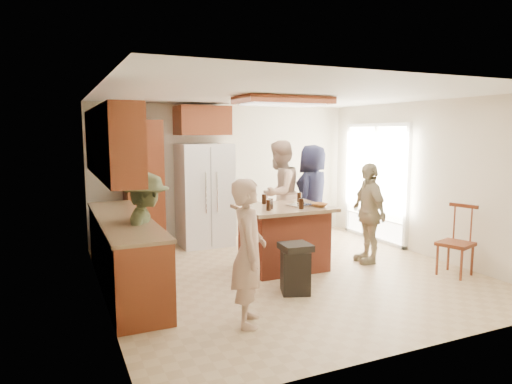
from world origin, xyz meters
name	(u,v)px	position (x,y,z in m)	size (l,w,h in m)	color
room_shell	(434,186)	(4.37, 1.64, 0.87)	(8.00, 5.20, 5.00)	tan
person_front_left	(249,253)	(-1.19, -1.32, 0.77)	(0.56, 0.41, 1.53)	tan
person_behind_left	(279,194)	(0.63, 1.54, 0.93)	(0.90, 0.56, 1.86)	tan
person_behind_right	(313,195)	(1.21, 1.37, 0.89)	(0.87, 0.57, 1.78)	#181A31
person_side_right	(368,213)	(1.41, 0.04, 0.77)	(0.90, 0.46, 1.54)	tan
person_counter	(147,234)	(-1.98, 0.00, 0.76)	(0.98, 0.46, 1.52)	#373C23
left_cabinetry	(119,215)	(-2.24, 0.40, 0.96)	(0.64, 3.00, 2.30)	maroon
back_wall_units	(159,169)	(-1.33, 2.20, 1.38)	(1.80, 0.60, 2.45)	maroon
refrigerator	(205,195)	(-0.55, 2.12, 0.90)	(0.90, 0.76, 1.80)	white
kitchen_island	(284,237)	(0.06, 0.27, 0.47)	(1.28, 1.03, 0.93)	#9D4028
island_items	(297,203)	(0.23, 0.17, 0.97)	(0.98, 0.75, 0.15)	silver
trash_bin	(295,268)	(-0.29, -0.71, 0.32)	(0.44, 0.44, 0.63)	black
spindle_chair	(456,243)	(2.12, -1.00, 0.45)	(0.53, 0.53, 0.99)	maroon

